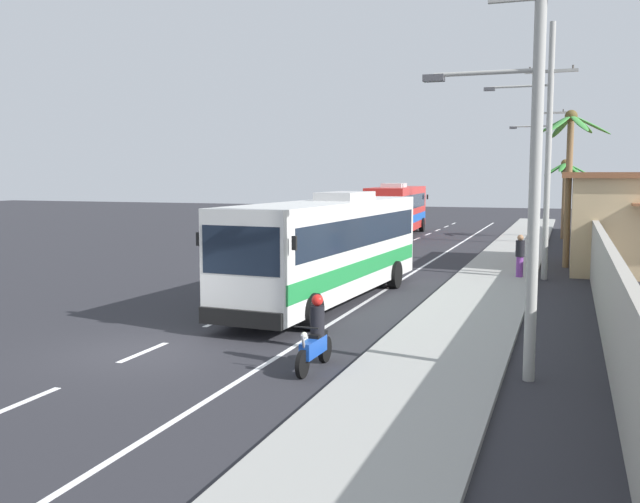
% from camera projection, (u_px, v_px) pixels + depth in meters
% --- Properties ---
extents(ground_plane, '(160.00, 160.00, 0.00)m').
position_uv_depth(ground_plane, '(145.00, 352.00, 16.83)').
color(ground_plane, '#28282D').
extents(sidewalk_kerb, '(3.20, 90.00, 0.14)m').
position_uv_depth(sidewalk_kerb, '(480.00, 297.00, 23.89)').
color(sidewalk_kerb, '#999993').
rests_on(sidewalk_kerb, ground).
extents(lane_markings, '(3.37, 71.00, 0.01)m').
position_uv_depth(lane_markings, '(380.00, 275.00, 29.80)').
color(lane_markings, white).
rests_on(lane_markings, ground).
extents(boundary_wall, '(0.24, 60.00, 2.44)m').
position_uv_depth(boundary_wall, '(596.00, 256.00, 26.24)').
color(boundary_wall, '#9E998E').
rests_on(boundary_wall, ground).
extents(coach_bus_foreground, '(3.40, 12.25, 3.68)m').
position_uv_depth(coach_bus_foreground, '(329.00, 245.00, 23.29)').
color(coach_bus_foreground, silver).
rests_on(coach_bus_foreground, ground).
extents(coach_bus_far_lane, '(3.47, 10.93, 3.71)m').
position_uv_depth(coach_bus_far_lane, '(397.00, 208.00, 49.27)').
color(coach_bus_far_lane, red).
rests_on(coach_bus_far_lane, ground).
extents(motorcycle_beside_bus, '(0.56, 1.96, 1.65)m').
position_uv_depth(motorcycle_beside_bus, '(315.00, 339.00, 15.27)').
color(motorcycle_beside_bus, black).
rests_on(motorcycle_beside_bus, ground).
extents(pedestrian_near_kerb, '(0.36, 0.36, 1.73)m').
position_uv_depth(pedestrian_near_kerb, '(520.00, 255.00, 28.16)').
color(pedestrian_near_kerb, '#75388E').
rests_on(pedestrian_near_kerb, sidewalk_kerb).
extents(utility_pole_nearest, '(3.34, 0.24, 8.95)m').
position_uv_depth(utility_pole_nearest, '(532.00, 151.00, 14.00)').
color(utility_pole_nearest, '#9E9E99').
rests_on(utility_pole_nearest, ground).
extents(utility_pole_mid, '(3.63, 0.24, 10.30)m').
position_uv_depth(utility_pole_mid, '(546.00, 146.00, 27.96)').
color(utility_pole_mid, '#9E9E99').
rests_on(utility_pole_mid, ground).
extents(utility_pole_far, '(3.27, 0.24, 9.78)m').
position_uv_depth(utility_pole_far, '(547.00, 161.00, 42.09)').
color(utility_pole_far, '#9E9E99').
rests_on(utility_pole_far, ground).
extents(palm_nearest, '(3.06, 3.41, 5.32)m').
position_uv_depth(palm_nearest, '(565.00, 179.00, 46.17)').
color(palm_nearest, brown).
rests_on(palm_nearest, ground).
extents(palm_second, '(3.55, 3.41, 7.21)m').
position_uv_depth(palm_second, '(570.00, 155.00, 31.69)').
color(palm_second, brown).
rests_on(palm_second, ground).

